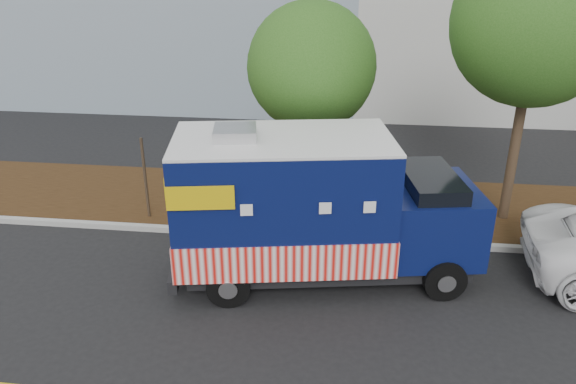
# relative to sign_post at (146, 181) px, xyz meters

# --- Properties ---
(ground) EXTENTS (120.00, 120.00, 0.00)m
(ground) POSITION_rel_sign_post_xyz_m (3.44, -1.95, -1.20)
(ground) COLOR black
(ground) RESTS_ON ground
(curb) EXTENTS (120.00, 0.18, 0.15)m
(curb) POSITION_rel_sign_post_xyz_m (3.44, -0.55, -1.12)
(curb) COLOR #9E9E99
(curb) RESTS_ON ground
(mulch_strip) EXTENTS (120.00, 4.00, 0.15)m
(mulch_strip) POSITION_rel_sign_post_xyz_m (3.44, 1.55, -1.12)
(mulch_strip) COLOR black
(mulch_strip) RESTS_ON ground
(tree_b) EXTENTS (3.36, 3.36, 5.76)m
(tree_b) POSITION_rel_sign_post_xyz_m (4.29, 1.32, 2.86)
(tree_b) COLOR #38281C
(tree_b) RESTS_ON ground
(tree_c) EXTENTS (4.02, 4.02, 7.28)m
(tree_c) POSITION_rel_sign_post_xyz_m (9.62, 1.10, 4.06)
(tree_c) COLOR #38281C
(tree_c) RESTS_ON ground
(sign_post) EXTENTS (0.06, 0.06, 2.40)m
(sign_post) POSITION_rel_sign_post_xyz_m (0.00, 0.00, 0.00)
(sign_post) COLOR #473828
(sign_post) RESTS_ON ground
(food_truck) EXTENTS (7.04, 3.58, 3.55)m
(food_truck) POSITION_rel_sign_post_xyz_m (4.58, -2.19, 0.41)
(food_truck) COLOR black
(food_truck) RESTS_ON ground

